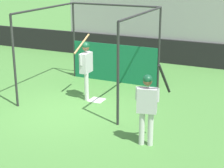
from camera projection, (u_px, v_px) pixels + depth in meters
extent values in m
plane|color=#477F38|center=(61.00, 112.00, 10.75)|extent=(60.00, 60.00, 0.00)
cube|color=black|center=(141.00, 49.00, 16.30)|extent=(24.00, 0.12, 1.02)
cube|color=#9E9E99|center=(157.00, 19.00, 17.77)|extent=(7.05, 4.00, 3.07)
cube|color=navy|center=(90.00, 30.00, 17.61)|extent=(0.45, 0.40, 0.10)
cube|color=navy|center=(91.00, 25.00, 17.69)|extent=(0.45, 0.06, 0.40)
cube|color=navy|center=(100.00, 31.00, 17.39)|extent=(0.45, 0.40, 0.10)
cube|color=navy|center=(102.00, 25.00, 17.48)|extent=(0.45, 0.06, 0.40)
cube|color=navy|center=(111.00, 32.00, 17.17)|extent=(0.45, 0.40, 0.10)
cube|color=navy|center=(113.00, 26.00, 17.26)|extent=(0.45, 0.06, 0.40)
cube|color=navy|center=(122.00, 33.00, 16.96)|extent=(0.45, 0.40, 0.10)
cube|color=navy|center=(124.00, 27.00, 17.04)|extent=(0.45, 0.06, 0.40)
cube|color=navy|center=(133.00, 33.00, 16.74)|extent=(0.45, 0.40, 0.10)
cube|color=navy|center=(135.00, 28.00, 16.82)|extent=(0.45, 0.06, 0.40)
cube|color=navy|center=(145.00, 34.00, 16.52)|extent=(0.45, 0.40, 0.10)
cube|color=navy|center=(146.00, 29.00, 16.61)|extent=(0.45, 0.06, 0.40)
cube|color=navy|center=(157.00, 35.00, 16.31)|extent=(0.45, 0.40, 0.10)
cube|color=navy|center=(158.00, 29.00, 16.39)|extent=(0.45, 0.06, 0.40)
cube|color=navy|center=(169.00, 36.00, 16.09)|extent=(0.45, 0.40, 0.10)
cube|color=navy|center=(170.00, 30.00, 16.17)|extent=(0.45, 0.06, 0.40)
cube|color=navy|center=(182.00, 37.00, 15.87)|extent=(0.45, 0.40, 0.10)
cube|color=navy|center=(183.00, 31.00, 15.96)|extent=(0.45, 0.06, 0.40)
cube|color=navy|center=(194.00, 38.00, 15.65)|extent=(0.45, 0.40, 0.10)
cube|color=navy|center=(196.00, 32.00, 15.74)|extent=(0.45, 0.06, 0.40)
cube|color=navy|center=(208.00, 39.00, 15.44)|extent=(0.45, 0.40, 0.10)
cube|color=navy|center=(209.00, 33.00, 15.52)|extent=(0.45, 0.06, 0.40)
cube|color=navy|center=(97.00, 19.00, 18.18)|extent=(0.45, 0.40, 0.10)
cube|color=navy|center=(99.00, 14.00, 18.26)|extent=(0.45, 0.06, 0.40)
cube|color=navy|center=(108.00, 20.00, 17.96)|extent=(0.45, 0.40, 0.10)
cube|color=navy|center=(109.00, 15.00, 18.05)|extent=(0.45, 0.06, 0.40)
cube|color=navy|center=(118.00, 21.00, 17.74)|extent=(0.45, 0.40, 0.10)
cube|color=navy|center=(120.00, 15.00, 17.83)|extent=(0.45, 0.06, 0.40)
cube|color=navy|center=(129.00, 21.00, 17.53)|extent=(0.45, 0.40, 0.10)
cube|color=navy|center=(130.00, 16.00, 17.61)|extent=(0.45, 0.06, 0.40)
cube|color=navy|center=(140.00, 22.00, 17.31)|extent=(0.45, 0.40, 0.10)
cube|color=navy|center=(141.00, 17.00, 17.39)|extent=(0.45, 0.06, 0.40)
cube|color=navy|center=(151.00, 23.00, 17.09)|extent=(0.45, 0.40, 0.10)
cube|color=navy|center=(152.00, 17.00, 17.18)|extent=(0.45, 0.06, 0.40)
cube|color=navy|center=(163.00, 24.00, 16.87)|extent=(0.45, 0.40, 0.10)
cube|color=navy|center=(164.00, 18.00, 16.96)|extent=(0.45, 0.06, 0.40)
cube|color=navy|center=(174.00, 24.00, 16.66)|extent=(0.45, 0.40, 0.10)
cube|color=navy|center=(176.00, 19.00, 16.74)|extent=(0.45, 0.06, 0.40)
cube|color=navy|center=(187.00, 25.00, 16.44)|extent=(0.45, 0.40, 0.10)
cube|color=navy|center=(188.00, 19.00, 16.53)|extent=(0.45, 0.06, 0.40)
cube|color=navy|center=(199.00, 26.00, 16.22)|extent=(0.45, 0.40, 0.10)
cube|color=navy|center=(200.00, 20.00, 16.31)|extent=(0.45, 0.06, 0.40)
cube|color=navy|center=(212.00, 27.00, 16.01)|extent=(0.45, 0.40, 0.10)
cube|color=navy|center=(213.00, 21.00, 16.09)|extent=(0.45, 0.06, 0.40)
cube|color=navy|center=(104.00, 9.00, 18.75)|extent=(0.45, 0.40, 0.10)
cube|color=navy|center=(106.00, 4.00, 18.83)|extent=(0.45, 0.06, 0.40)
cube|color=navy|center=(114.00, 10.00, 18.53)|extent=(0.45, 0.40, 0.10)
cube|color=navy|center=(116.00, 5.00, 18.62)|extent=(0.45, 0.06, 0.40)
cube|color=navy|center=(125.00, 10.00, 18.31)|extent=(0.45, 0.40, 0.10)
cube|color=navy|center=(126.00, 5.00, 18.40)|extent=(0.45, 0.06, 0.40)
cube|color=navy|center=(135.00, 11.00, 18.10)|extent=(0.45, 0.40, 0.10)
cube|color=navy|center=(136.00, 6.00, 18.18)|extent=(0.45, 0.06, 0.40)
cube|color=navy|center=(146.00, 11.00, 17.88)|extent=(0.45, 0.40, 0.10)
cube|color=navy|center=(147.00, 6.00, 17.96)|extent=(0.45, 0.06, 0.40)
cube|color=navy|center=(157.00, 12.00, 17.66)|extent=(0.45, 0.40, 0.10)
cube|color=navy|center=(158.00, 7.00, 17.75)|extent=(0.45, 0.06, 0.40)
cube|color=navy|center=(168.00, 13.00, 17.44)|extent=(0.45, 0.40, 0.10)
cube|color=navy|center=(169.00, 7.00, 17.53)|extent=(0.45, 0.06, 0.40)
cube|color=navy|center=(180.00, 13.00, 17.23)|extent=(0.45, 0.40, 0.10)
cube|color=navy|center=(181.00, 8.00, 17.31)|extent=(0.45, 0.06, 0.40)
cube|color=navy|center=(191.00, 14.00, 17.01)|extent=(0.45, 0.40, 0.10)
cube|color=navy|center=(193.00, 8.00, 17.10)|extent=(0.45, 0.06, 0.40)
cube|color=navy|center=(204.00, 15.00, 16.79)|extent=(0.45, 0.40, 0.10)
cube|color=navy|center=(205.00, 9.00, 16.88)|extent=(0.45, 0.06, 0.40)
cube|color=navy|center=(216.00, 15.00, 16.58)|extent=(0.45, 0.40, 0.10)
cube|color=navy|center=(217.00, 10.00, 16.66)|extent=(0.45, 0.06, 0.40)
cube|color=navy|center=(111.00, 0.00, 19.32)|extent=(0.45, 0.40, 0.10)
cube|color=navy|center=(121.00, 0.00, 19.10)|extent=(0.45, 0.40, 0.10)
cube|color=navy|center=(131.00, 1.00, 18.88)|extent=(0.45, 0.40, 0.10)
cube|color=navy|center=(141.00, 1.00, 18.67)|extent=(0.45, 0.40, 0.10)
cube|color=navy|center=(151.00, 1.00, 18.45)|extent=(0.45, 0.40, 0.10)
cube|color=navy|center=(162.00, 2.00, 18.23)|extent=(0.45, 0.40, 0.10)
cube|color=navy|center=(173.00, 2.00, 18.01)|extent=(0.45, 0.40, 0.10)
cube|color=navy|center=(184.00, 3.00, 17.80)|extent=(0.45, 0.40, 0.10)
cube|color=navy|center=(196.00, 3.00, 17.58)|extent=(0.45, 0.40, 0.10)
cube|color=navy|center=(208.00, 4.00, 17.36)|extent=(0.45, 0.40, 0.10)
cube|color=navy|center=(220.00, 4.00, 17.15)|extent=(0.45, 0.40, 0.10)
cylinder|color=#282828|center=(14.00, 62.00, 10.76)|extent=(0.07, 0.07, 2.72)
cylinder|color=#282828|center=(118.00, 75.00, 9.47)|extent=(0.07, 0.07, 2.72)
cylinder|color=#282828|center=(74.00, 41.00, 13.72)|extent=(0.07, 0.07, 2.72)
cylinder|color=#282828|center=(159.00, 49.00, 12.44)|extent=(0.07, 0.07, 2.72)
cylinder|color=#282828|center=(45.00, 8.00, 11.82)|extent=(0.06, 3.43, 0.06)
cylinder|color=#282828|center=(143.00, 13.00, 10.53)|extent=(0.06, 3.43, 0.06)
cylinder|color=#282828|center=(115.00, 5.00, 12.66)|extent=(3.26, 0.06, 0.06)
cube|color=#14663D|center=(114.00, 63.00, 13.27)|extent=(3.19, 0.03, 1.37)
cube|color=white|center=(97.00, 100.00, 11.64)|extent=(0.44, 0.44, 0.02)
cylinder|color=silver|center=(87.00, 87.00, 11.53)|extent=(0.13, 0.13, 0.87)
cylinder|color=silver|center=(87.00, 84.00, 11.76)|extent=(0.13, 0.13, 0.87)
cube|color=#B7B7B7|center=(86.00, 63.00, 11.42)|extent=(0.23, 0.47, 0.61)
sphere|color=brown|center=(86.00, 47.00, 11.27)|extent=(0.22, 0.22, 0.22)
sphere|color=#144C2D|center=(86.00, 46.00, 11.26)|extent=(0.23, 0.23, 0.23)
cylinder|color=#B7B7B7|center=(81.00, 60.00, 11.18)|extent=(0.07, 0.07, 0.34)
cylinder|color=#B7B7B7|center=(89.00, 56.00, 11.60)|extent=(0.07, 0.07, 0.34)
cylinder|color=#AD7F4C|center=(82.00, 44.00, 11.62)|extent=(0.21, 0.74, 0.54)
sphere|color=#AD7F4C|center=(91.00, 53.00, 11.50)|extent=(0.08, 0.08, 0.08)
cylinder|color=silver|center=(142.00, 128.00, 8.69)|extent=(0.15, 0.15, 0.82)
cylinder|color=silver|center=(151.00, 129.00, 8.65)|extent=(0.15, 0.15, 0.82)
cube|color=#B7B7B7|center=(147.00, 100.00, 8.46)|extent=(0.49, 0.31, 0.58)
sphere|color=brown|center=(148.00, 81.00, 8.32)|extent=(0.20, 0.20, 0.20)
sphere|color=#144C2D|center=(148.00, 79.00, 8.30)|extent=(0.22, 0.22, 0.22)
cylinder|color=#B7B7B7|center=(137.00, 94.00, 8.50)|extent=(0.08, 0.08, 0.32)
cylinder|color=#B7B7B7|center=(158.00, 95.00, 8.40)|extent=(0.08, 0.08, 0.32)
cylinder|color=black|center=(164.00, 79.00, 8.21)|extent=(0.18, 0.56, 0.77)
sphere|color=black|center=(154.00, 92.00, 8.47)|extent=(0.08, 0.08, 0.08)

